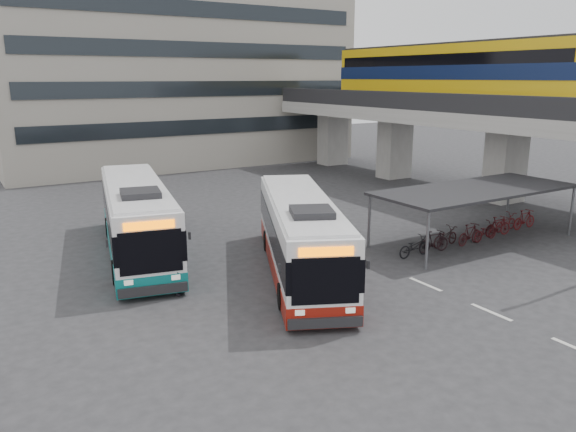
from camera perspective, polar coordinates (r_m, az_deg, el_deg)
ground at (r=20.11m, az=8.68°, el=-8.21°), size 120.00×120.00×0.00m
viaduct at (r=39.55m, az=16.42°, el=11.53°), size 8.00×32.00×9.68m
bike_shelter at (r=27.54m, az=18.34°, el=0.16°), size 10.00×4.00×2.54m
office_block at (r=53.55m, az=-12.15°, el=19.00°), size 30.00×15.00×25.00m
road_markings at (r=19.89m, az=19.95°, el=-9.17°), size 0.15×7.60×0.01m
bus_main at (r=21.86m, az=1.30°, el=-2.06°), size 6.78×10.94×3.24m
bus_teal at (r=25.13m, az=-15.11°, el=-0.28°), size 4.78×11.63×3.36m
pedestrian at (r=20.29m, az=-11.00°, el=-5.44°), size 0.74×0.77×1.77m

